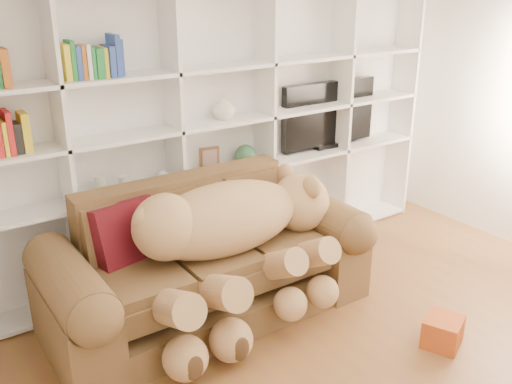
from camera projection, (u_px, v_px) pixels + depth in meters
wall_back at (209, 111)px, 4.90m from camera, size 5.00×0.02×2.70m
bookshelf at (192, 123)px, 4.68m from camera, size 4.43×0.35×2.40m
sofa at (207, 268)px, 4.29m from camera, size 2.40×1.04×1.01m
teddy_bear at (233, 236)px, 4.08m from camera, size 1.78×0.98×1.04m
throw_pillow at (125, 234)px, 4.00m from camera, size 0.51×0.35×0.48m
gift_box at (443, 332)px, 4.00m from camera, size 0.34×0.33×0.21m
tv at (329, 115)px, 5.50m from camera, size 1.08×0.18×0.64m
picture_frame at (209, 160)px, 4.82m from camera, size 0.18×0.05×0.22m
green_vase at (245, 155)px, 5.02m from camera, size 0.19×0.19×0.19m
figurine_tall at (100, 186)px, 4.33m from camera, size 0.11×0.11×0.17m
figurine_short at (123, 184)px, 4.43m from camera, size 0.08×0.08×0.13m
snow_globe at (164, 176)px, 4.62m from camera, size 0.10×0.10×0.10m
shelf_vase at (224, 107)px, 4.74m from camera, size 0.20×0.20×0.20m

